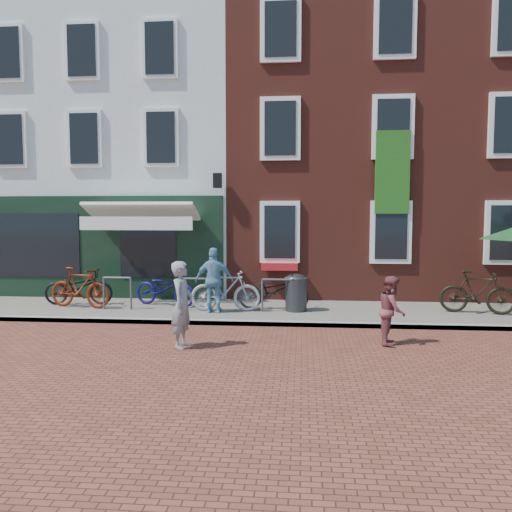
# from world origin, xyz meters

# --- Properties ---
(ground) EXTENTS (80.00, 80.00, 0.00)m
(ground) POSITION_xyz_m (0.00, 0.00, 0.00)
(ground) COLOR brown
(sidewalk) EXTENTS (24.00, 3.00, 0.10)m
(sidewalk) POSITION_xyz_m (1.00, 1.50, 0.05)
(sidewalk) COLOR slate
(sidewalk) RESTS_ON ground
(building_stucco) EXTENTS (8.00, 8.00, 9.00)m
(building_stucco) POSITION_xyz_m (-5.00, 7.00, 4.50)
(building_stucco) COLOR silver
(building_stucco) RESTS_ON ground
(building_brick_mid) EXTENTS (6.00, 8.00, 10.00)m
(building_brick_mid) POSITION_xyz_m (2.00, 7.00, 5.00)
(building_brick_mid) COLOR maroon
(building_brick_mid) RESTS_ON ground
(building_brick_right) EXTENTS (6.00, 8.00, 10.00)m
(building_brick_right) POSITION_xyz_m (8.00, 7.00, 5.00)
(building_brick_right) COLOR maroon
(building_brick_right) RESTS_ON ground
(litter_bin) EXTENTS (0.53, 0.53, 0.98)m
(litter_bin) POSITION_xyz_m (0.98, 1.40, 0.60)
(litter_bin) COLOR #343436
(litter_bin) RESTS_ON sidewalk
(woman) EXTENTS (0.45, 0.63, 1.62)m
(woman) POSITION_xyz_m (-1.10, -1.94, 0.81)
(woman) COLOR gray
(woman) RESTS_ON ground
(boy) EXTENTS (0.61, 0.72, 1.32)m
(boy) POSITION_xyz_m (2.84, -1.33, 0.66)
(boy) COLOR brown
(boy) RESTS_ON ground
(cafe_person) EXTENTS (0.94, 0.42, 1.58)m
(cafe_person) POSITION_xyz_m (-1.00, 1.00, 0.89)
(cafe_person) COLOR #6093B1
(cafe_person) RESTS_ON sidewalk
(bicycle_0) EXTENTS (1.84, 0.86, 0.93)m
(bicycle_0) POSITION_xyz_m (-4.77, 1.78, 0.57)
(bicycle_0) COLOR black
(bicycle_0) RESTS_ON sidewalk
(bicycle_1) EXTENTS (1.79, 0.83, 1.04)m
(bicycle_1) POSITION_xyz_m (-4.55, 1.35, 0.62)
(bicycle_1) COLOR #5A1909
(bicycle_1) RESTS_ON sidewalk
(bicycle_2) EXTENTS (1.88, 1.14, 0.93)m
(bicycle_2) POSITION_xyz_m (-2.44, 1.82, 0.57)
(bicycle_2) COLOR #100953
(bicycle_2) RESTS_ON sidewalk
(bicycle_3) EXTENTS (1.73, 0.53, 1.04)m
(bicycle_3) POSITION_xyz_m (-0.76, 1.21, 0.62)
(bicycle_3) COLOR #969798
(bicycle_3) RESTS_ON sidewalk
(bicycle_4) EXTENTS (1.78, 0.63, 0.93)m
(bicycle_4) POSITION_xyz_m (0.40, 1.57, 0.57)
(bicycle_4) COLOR black
(bicycle_4) RESTS_ON sidewalk
(bicycle_5) EXTENTS (1.79, 0.89, 1.04)m
(bicycle_5) POSITION_xyz_m (5.32, 1.44, 0.62)
(bicycle_5) COLOR black
(bicycle_5) RESTS_ON sidewalk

